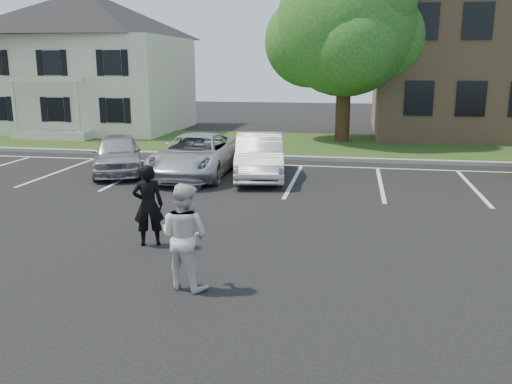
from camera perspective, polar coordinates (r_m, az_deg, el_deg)
ground_plane at (r=10.25m, az=-1.00°, el=-8.09°), size 90.00×90.00×0.00m
curb at (r=21.75m, az=5.15°, el=3.57°), size 40.00×0.30×0.15m
grass_strip at (r=25.70m, az=5.96°, el=4.97°), size 44.00×8.00×0.08m
stall_lines at (r=18.70m, az=8.57°, el=1.65°), size 34.00×5.36×0.01m
house at (r=32.89m, az=-17.12°, el=12.91°), size 10.30×9.22×7.60m
tree at (r=26.95m, az=9.64°, el=16.57°), size 7.80×7.20×8.80m
man_black_suit at (r=11.54m, az=-11.27°, el=-1.38°), size 0.74×0.61×1.73m
man_white_shirt at (r=9.24m, az=-7.57°, el=-4.62°), size 1.06×0.93×1.83m
car_silver_west at (r=19.59m, az=-14.40°, el=3.91°), size 3.02×4.30×1.36m
car_silver_minivan at (r=18.65m, az=-6.38°, el=3.87°), size 2.36×5.09×1.41m
car_white_sedan at (r=18.24m, az=0.36°, el=3.81°), size 2.25×4.61×1.46m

